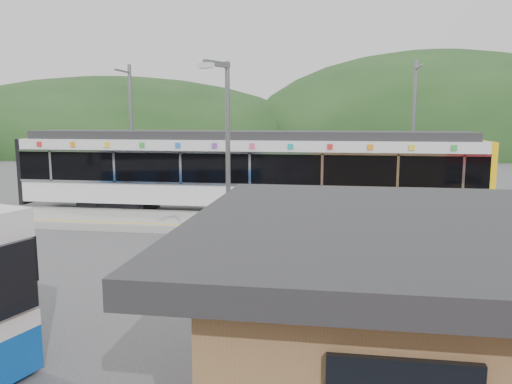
# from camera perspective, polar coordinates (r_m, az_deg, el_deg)

# --- Properties ---
(ground) EXTENTS (120.00, 120.00, 0.00)m
(ground) POSITION_cam_1_polar(r_m,az_deg,el_deg) (16.85, -2.82, -6.48)
(ground) COLOR #4C4C4F
(ground) RESTS_ON ground
(hills) EXTENTS (146.00, 149.00, 26.00)m
(hills) POSITION_cam_1_polar(r_m,az_deg,el_deg) (21.85, 16.26, -3.32)
(hills) COLOR #1E3D19
(hills) RESTS_ON ground
(platform) EXTENTS (26.00, 3.20, 0.30)m
(platform) POSITION_cam_1_polar(r_m,az_deg,el_deg) (19.97, -0.90, -3.64)
(platform) COLOR #9E9E99
(platform) RESTS_ON ground
(yellow_line) EXTENTS (26.00, 0.10, 0.01)m
(yellow_line) POSITION_cam_1_polar(r_m,az_deg,el_deg) (18.68, -1.58, -4.01)
(yellow_line) COLOR yellow
(yellow_line) RESTS_ON platform
(train) EXTENTS (20.44, 3.01, 3.74)m
(train) POSITION_cam_1_polar(r_m,az_deg,el_deg) (22.40, -1.30, 2.65)
(train) COLOR black
(train) RESTS_ON ground
(catenary_mast_west) EXTENTS (0.18, 1.80, 7.00)m
(catenary_mast_west) POSITION_cam_1_polar(r_m,az_deg,el_deg) (26.59, -14.06, 6.75)
(catenary_mast_west) COLOR slate
(catenary_mast_west) RESTS_ON ground
(catenary_mast_east) EXTENTS (0.18, 1.80, 7.00)m
(catenary_mast_east) POSITION_cam_1_polar(r_m,az_deg,el_deg) (24.77, 17.53, 6.50)
(catenary_mast_east) COLOR slate
(catenary_mast_east) RESTS_ON ground
(lamp_post) EXTENTS (0.48, 1.07, 5.71)m
(lamp_post) POSITION_cam_1_polar(r_m,az_deg,el_deg) (12.40, -3.34, 4.15)
(lamp_post) COLOR slate
(lamp_post) RESTS_ON ground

